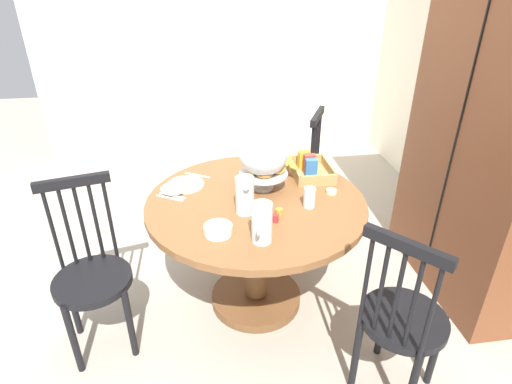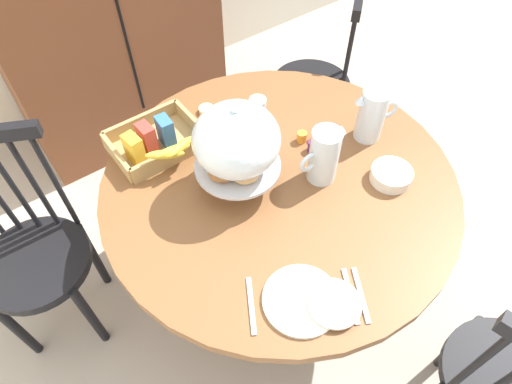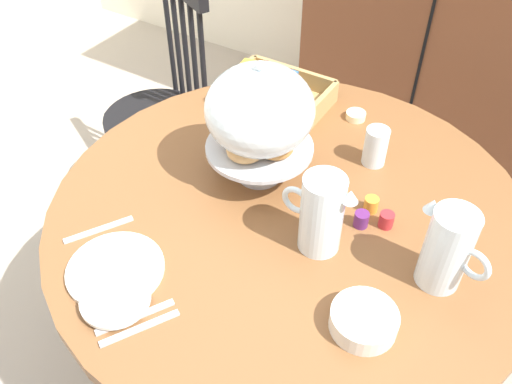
{
  "view_description": "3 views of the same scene",
  "coord_description": "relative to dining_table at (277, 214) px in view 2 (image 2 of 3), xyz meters",
  "views": [
    {
      "loc": [
        2.08,
        -0.22,
        1.9
      ],
      "look_at": [
        0.07,
        0.08,
        0.79
      ],
      "focal_mm": 29.46,
      "sensor_mm": 36.0,
      "label": 1
    },
    {
      "loc": [
        -0.58,
        -0.66,
        1.89
      ],
      "look_at": [
        -0.03,
        0.08,
        0.74
      ],
      "focal_mm": 30.9,
      "sensor_mm": 36.0,
      "label": 2
    },
    {
      "loc": [
        0.52,
        -0.8,
        1.71
      ],
      "look_at": [
        -0.03,
        0.08,
        0.74
      ],
      "focal_mm": 38.15,
      "sensor_mm": 36.0,
      "label": 3
    }
  ],
  "objects": [
    {
      "name": "cereal_basket",
      "position": [
        -0.27,
        0.36,
        0.25
      ],
      "size": [
        0.32,
        0.3,
        0.12
      ],
      "color": "tan",
      "rests_on": "dining_table"
    },
    {
      "name": "drinking_glass",
      "position": [
        0.11,
        0.27,
        0.26
      ],
      "size": [
        0.06,
        0.06,
        0.11
      ],
      "primitive_type": "cylinder",
      "color": "silver",
      "rests_on": "dining_table"
    },
    {
      "name": "jam_jar_strawberry",
      "position": [
        0.23,
        0.06,
        0.23
      ],
      "size": [
        0.04,
        0.04,
        0.04
      ],
      "primitive_type": "cylinder",
      "color": "#B7282D",
      "rests_on": "dining_table"
    },
    {
      "name": "windsor_chair_by_cabinet",
      "position": [
        -0.81,
        0.43,
        -0.08
      ],
      "size": [
        0.45,
        0.44,
        0.97
      ],
      "color": "black",
      "rests_on": "ground_plane"
    },
    {
      "name": "ground_plane",
      "position": [
        -0.07,
        -0.08,
        -0.53
      ],
      "size": [
        10.0,
        10.0,
        0.0
      ],
      "primitive_type": "plane",
      "color": "#A89E8E"
    },
    {
      "name": "china_plate_small",
      "position": [
        -0.17,
        -0.45,
        0.22
      ],
      "size": [
        0.15,
        0.15,
        0.01
      ],
      "primitive_type": "cylinder",
      "color": "white",
      "rests_on": "china_plate_large"
    },
    {
      "name": "milk_pitcher",
      "position": [
        0.12,
        -0.08,
        0.3
      ],
      "size": [
        0.18,
        0.1,
        0.2
      ],
      "color": "silver",
      "rests_on": "dining_table"
    },
    {
      "name": "cereal_bowl",
      "position": [
        0.3,
        -0.23,
        0.23
      ],
      "size": [
        0.14,
        0.14,
        0.04
      ],
      "primitive_type": "cylinder",
      "color": "white",
      "rests_on": "dining_table"
    },
    {
      "name": "dinner_fork",
      "position": [
        -0.09,
        -0.48,
        0.21
      ],
      "size": [
        0.1,
        0.15,
        0.01
      ],
      "primitive_type": "cube",
      "rotation": [
        0.0,
        0.0,
        4.17
      ],
      "color": "silver",
      "rests_on": "dining_table"
    },
    {
      "name": "table_knife",
      "position": [
        -0.11,
        -0.46,
        0.21
      ],
      "size": [
        0.1,
        0.15,
        0.01
      ],
      "primitive_type": "cube",
      "rotation": [
        0.0,
        0.0,
        4.17
      ],
      "color": "silver",
      "rests_on": "dining_table"
    },
    {
      "name": "china_plate_large",
      "position": [
        -0.23,
        -0.39,
        0.21
      ],
      "size": [
        0.22,
        0.22,
        0.01
      ],
      "primitive_type": "cylinder",
      "color": "white",
      "rests_on": "dining_table"
    },
    {
      "name": "dining_table",
      "position": [
        0.0,
        0.0,
        0.0
      ],
      "size": [
        1.22,
        1.22,
        0.74
      ],
      "color": "brown",
      "rests_on": "ground_plane"
    },
    {
      "name": "pastry_stand_with_dome",
      "position": [
        -0.13,
        0.06,
        0.41
      ],
      "size": [
        0.28,
        0.28,
        0.34
      ],
      "color": "silver",
      "rests_on": "dining_table"
    },
    {
      "name": "soup_spoon",
      "position": [
        -0.35,
        -0.32,
        0.21
      ],
      "size": [
        0.1,
        0.15,
        0.01
      ],
      "primitive_type": "cube",
      "rotation": [
        0.0,
        0.0,
        4.17
      ],
      "color": "silver",
      "rests_on": "dining_table"
    },
    {
      "name": "jam_jar_grape",
      "position": [
        0.18,
        0.03,
        0.23
      ],
      "size": [
        0.04,
        0.04,
        0.04
      ],
      "primitive_type": "cylinder",
      "color": "#5B2366",
      "rests_on": "dining_table"
    },
    {
      "name": "orange_juice_pitcher",
      "position": [
        0.39,
        -0.03,
        0.3
      ],
      "size": [
        0.18,
        0.1,
        0.2
      ],
      "color": "silver",
      "rests_on": "dining_table"
    },
    {
      "name": "windsor_chair_near_window",
      "position": [
        0.71,
        0.57,
        -0.08
      ],
      "size": [
        0.47,
        0.47,
        0.97
      ],
      "color": "black",
      "rests_on": "ground_plane"
    },
    {
      "name": "butter_dish",
      "position": [
        -0.01,
        0.44,
        0.22
      ],
      "size": [
        0.06,
        0.06,
        0.02
      ],
      "primitive_type": "cylinder",
      "color": "beige",
      "rests_on": "dining_table"
    },
    {
      "name": "jam_jar_apricot",
      "position": [
        0.18,
        0.09,
        0.23
      ],
      "size": [
        0.04,
        0.04,
        0.04
      ],
      "primitive_type": "cylinder",
      "color": "orange",
      "rests_on": "dining_table"
    }
  ]
}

